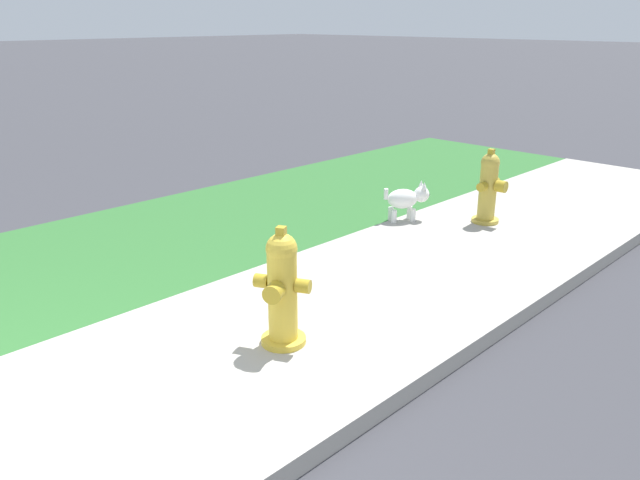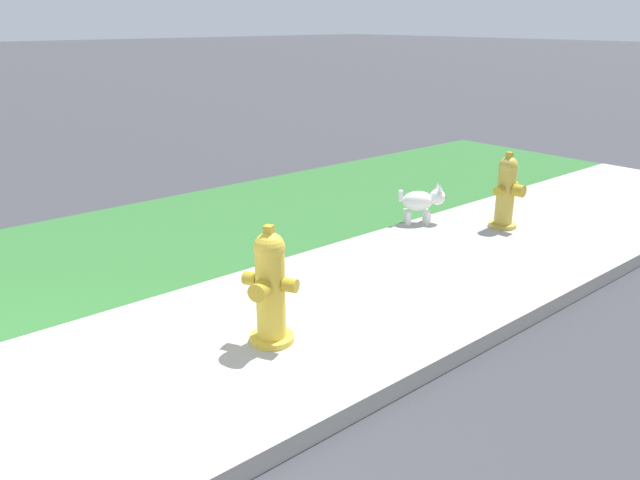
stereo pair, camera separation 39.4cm
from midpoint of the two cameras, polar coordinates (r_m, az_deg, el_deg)
fire_hydrant_mid_block at (r=3.97m, az=-1.76°, el=-4.45°), size 0.35×0.37×0.81m
fire_hydrant_across_street at (r=6.55m, az=18.34°, el=4.16°), size 0.36×0.33×0.78m
small_white_dog at (r=6.50m, az=11.04°, el=3.48°), size 0.44×0.37×0.42m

